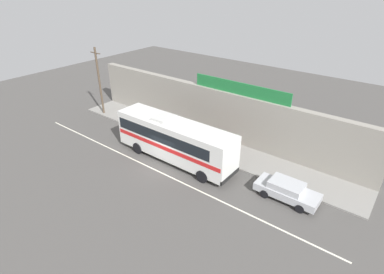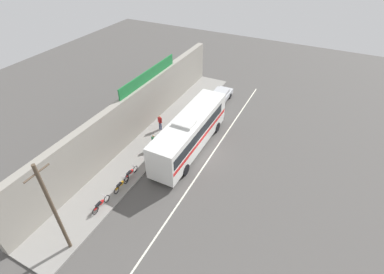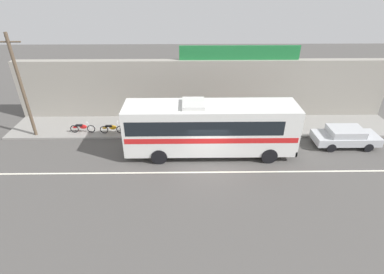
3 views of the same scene
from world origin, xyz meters
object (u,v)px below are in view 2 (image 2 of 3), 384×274
(motorcycle_blue, at_px, (101,204))
(pedestrian_far_left, at_px, (154,141))
(motorcycle_black, at_px, (131,173))
(utility_pole, at_px, (54,209))
(intercity_bus, at_px, (190,132))
(pedestrian_near_shop, at_px, (160,121))
(parked_car, at_px, (220,96))
(motorcycle_red, at_px, (121,185))

(motorcycle_blue, bearing_deg, pedestrian_far_left, 1.55)
(motorcycle_black, bearing_deg, utility_pole, -177.88)
(intercity_bus, relative_size, motorcycle_black, 6.06)
(motorcycle_blue, bearing_deg, pedestrian_near_shop, 7.20)
(pedestrian_near_shop, xyz_separation_m, pedestrian_far_left, (-2.95, -1.15, -0.09))
(motorcycle_black, bearing_deg, parked_car, -6.98)
(motorcycle_black, xyz_separation_m, pedestrian_far_left, (4.06, 0.24, 0.49))
(motorcycle_red, distance_m, motorcycle_blue, 2.27)
(intercity_bus, height_order, pedestrian_far_left, intercity_bus)
(motorcycle_red, bearing_deg, utility_pole, -178.51)
(intercity_bus, relative_size, motorcycle_red, 6.00)
(intercity_bus, bearing_deg, parked_car, 5.08)
(utility_pole, xyz_separation_m, pedestrian_near_shop, (14.16, 1.65, -2.82))
(intercity_bus, relative_size, motorcycle_blue, 5.91)
(intercity_bus, bearing_deg, motorcycle_red, 159.74)
(parked_car, bearing_deg, utility_pole, 175.88)
(intercity_bus, bearing_deg, motorcycle_blue, 163.55)
(motorcycle_black, relative_size, motorcycle_blue, 0.97)
(parked_car, height_order, pedestrian_near_shop, pedestrian_near_shop)
(intercity_bus, height_order, pedestrian_near_shop, intercity_bus)
(parked_car, bearing_deg, pedestrian_near_shop, 158.70)
(parked_car, bearing_deg, motorcycle_black, 173.02)
(parked_car, relative_size, motorcycle_black, 2.42)
(pedestrian_far_left, bearing_deg, motorcycle_red, -176.35)
(motorcycle_black, xyz_separation_m, motorcycle_blue, (-3.71, 0.03, 0.00))
(motorcycle_blue, relative_size, pedestrian_near_shop, 1.09)
(parked_car, height_order, motorcycle_blue, parked_car)
(intercity_bus, relative_size, parked_car, 2.50)
(utility_pole, height_order, motorcycle_red, utility_pole)
(utility_pole, height_order, motorcycle_blue, utility_pole)
(motorcycle_red, bearing_deg, motorcycle_black, 4.58)
(intercity_bus, bearing_deg, pedestrian_near_shop, 72.17)
(utility_pole, height_order, pedestrian_far_left, utility_pole)
(motorcycle_blue, distance_m, pedestrian_near_shop, 10.83)
(motorcycle_black, height_order, pedestrian_near_shop, pedestrian_near_shop)
(utility_pole, xyz_separation_m, motorcycle_red, (5.69, 0.15, -3.41))
(motorcycle_blue, bearing_deg, motorcycle_red, -3.58)
(pedestrian_far_left, bearing_deg, intercity_bus, -61.43)
(motorcycle_black, distance_m, pedestrian_near_shop, 7.18)
(motorcycle_blue, bearing_deg, parked_car, -5.71)
(utility_pole, distance_m, motorcycle_blue, 4.84)
(intercity_bus, height_order, motorcycle_blue, intercity_bus)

